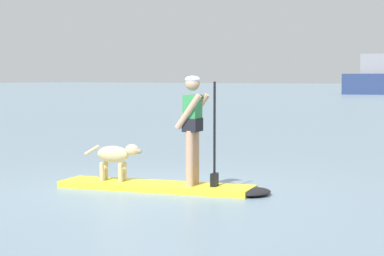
% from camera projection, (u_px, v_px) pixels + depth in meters
% --- Properties ---
extents(ground_plane, '(400.00, 400.00, 0.00)m').
position_uv_depth(ground_plane, '(156.00, 189.00, 10.87)').
color(ground_plane, gray).
extents(paddleboard, '(3.42, 1.53, 0.10)m').
position_uv_depth(paddleboard, '(169.00, 187.00, 10.79)').
color(paddleboard, yellow).
rests_on(paddleboard, ground_plane).
extents(person_paddler, '(0.66, 0.56, 1.66)m').
position_uv_depth(person_paddler, '(194.00, 122.00, 10.58)').
color(person_paddler, tan).
rests_on(person_paddler, paddleboard).
extents(dog, '(0.99, 0.36, 0.59)m').
position_uv_depth(dog, '(116.00, 156.00, 11.06)').
color(dog, '#CCB78C').
rests_on(dog, paddleboard).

